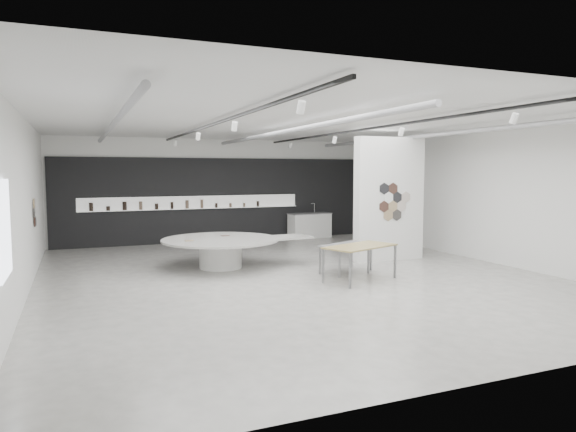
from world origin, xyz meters
name	(u,v)px	position (x,y,z in m)	size (l,w,h in m)	color
room	(289,193)	(-0.09, 0.00, 2.07)	(12.02, 14.02, 3.82)	#ABA9A1
back_wall_display	(218,200)	(-0.08, 6.93, 1.54)	(11.80, 0.27, 3.10)	black
partition_column	(389,199)	(3.50, 1.00, 1.80)	(2.20, 0.38, 3.60)	white
display_island	(223,249)	(-1.35, 1.65, 0.52)	(4.30, 3.52, 0.81)	white
sample_table_wood	(360,248)	(1.24, -1.20, 0.78)	(2.01, 1.48, 0.85)	olive
sample_table_stone	(346,247)	(1.42, -0.18, 0.67)	(1.59, 1.23, 0.73)	gray
kitchen_counter	(310,225)	(3.50, 6.52, 0.49)	(1.78, 0.86, 1.35)	white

